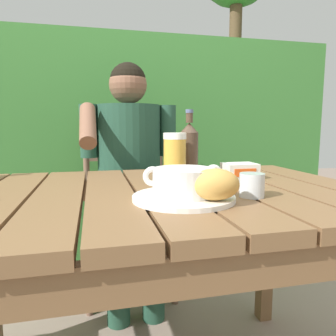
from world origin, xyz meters
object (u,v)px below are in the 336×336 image
Objects in this scene: person_eating at (130,167)px; water_glass_small at (252,185)px; butter_tub at (240,171)px; soup_bowl at (184,181)px; chair_near_diner at (127,207)px; bread_roll at (215,184)px; table_knife at (215,190)px; beer_glass at (175,159)px; serving_plate at (184,198)px; beer_bottle at (189,151)px.

person_eating is 0.86m from water_glass_small.
soup_bowl is at bearing -136.92° from butter_tub.
chair_near_diner is 8.23× the size of butter_tub.
table_knife is (0.06, 0.15, -0.05)m from bread_roll.
beer_glass is (0.07, -0.82, 0.36)m from chair_near_diner.
serving_plate is 0.22m from beer_glass.
beer_bottle reaches higher than water_glass_small.
beer_bottle reaches higher than beer_glass.
serving_plate is 0.10m from bread_roll.
serving_plate is 1.59× the size of beer_glass.
bread_roll is at bearing -96.85° from beer_bottle.
bread_roll is at bearing -83.37° from person_eating.
beer_bottle is (0.10, 0.28, 0.05)m from soup_bowl.
chair_near_diner is 1.14m from bread_roll.
bread_roll is (0.06, -0.07, 0.00)m from soup_bowl.
soup_bowl is 1.26× the size of beer_glass.
water_glass_small is 0.57× the size of butter_tub.
bread_roll is 0.35m from beer_bottle.
beer_bottle reaches higher than serving_plate.
water_glass_small is at bearing -53.24° from beer_glass.
beer_glass is (0.03, 0.20, 0.03)m from soup_bowl.
butter_tub is at bearing -66.18° from chair_near_diner.
table_knife is (-0.17, -0.19, -0.02)m from butter_tub.
beer_glass reaches higher than water_glass_small.
beer_bottle is at bearing 70.25° from serving_plate.
person_eating is 0.63m from beer_glass.
person_eating reaches higher than serving_plate.
soup_bowl is at bearing -109.75° from beer_bottle.
beer_glass is 0.27m from butter_tub.
water_glass_small is (0.09, -0.29, -0.07)m from beer_bottle.
serving_plate is (0.04, -1.02, 0.29)m from chair_near_diner.
beer_glass is (0.03, 0.20, 0.08)m from serving_plate.
water_glass_small is at bearing -74.40° from person_eating.
chair_near_diner is 1.06m from serving_plate.
soup_bowl is 3.16× the size of water_glass_small.
water_glass_small is at bearing 24.25° from bread_roll.
chair_near_diner is at bearing 95.01° from beer_glass.
person_eating reaches higher than table_knife.
bread_roll is (0.10, -0.89, 0.07)m from person_eating.
water_glass_small is at bearing -54.40° from table_knife.
beer_glass is 0.68× the size of beer_bottle.
bread_roll is 0.84× the size of table_knife.
serving_plate is at bearing -86.84° from person_eating.
table_knife is at bearing -77.33° from person_eating.
butter_tub reaches higher than table_knife.
chair_near_diner reaches higher than soup_bowl.
chair_near_diner is 4.55× the size of soup_bowl.
bread_roll reaches higher than water_glass_small.
chair_near_diner is at bearing 113.82° from butter_tub.
chair_near_diner is 0.87m from butter_tub.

